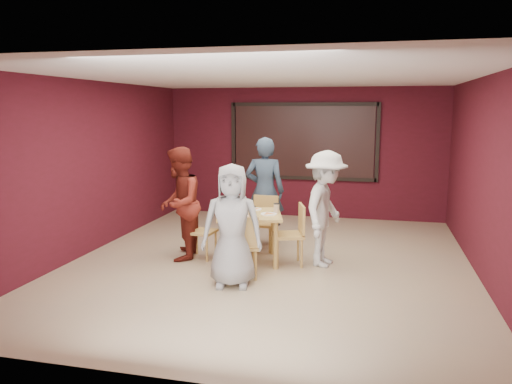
% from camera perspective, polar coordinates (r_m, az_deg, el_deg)
% --- Properties ---
extents(floor, '(7.00, 7.00, 0.00)m').
position_cam_1_polar(floor, '(7.76, 1.55, -8.06)').
color(floor, tan).
rests_on(floor, ground).
extents(window_blinds, '(3.00, 0.02, 1.50)m').
position_cam_1_polar(window_blinds, '(10.82, 5.41, 5.77)').
color(window_blinds, black).
extents(dining_table, '(1.17, 1.17, 0.91)m').
position_cam_1_polar(dining_table, '(7.64, -0.78, -3.14)').
color(dining_table, tan).
rests_on(dining_table, floor).
extents(chair_front, '(0.55, 0.55, 0.90)m').
position_cam_1_polar(chair_front, '(6.91, -1.58, -5.87)').
color(chair_front, tan).
rests_on(chair_front, floor).
extents(chair_back, '(0.46, 0.46, 0.89)m').
position_cam_1_polar(chair_back, '(8.40, 0.92, -3.13)').
color(chair_back, tan).
rests_on(chair_back, floor).
extents(chair_left, '(0.46, 0.46, 0.86)m').
position_cam_1_polar(chair_left, '(7.95, -6.74, -4.05)').
color(chair_left, tan).
rests_on(chair_left, floor).
extents(chair_right, '(0.56, 0.56, 0.93)m').
position_cam_1_polar(chair_right, '(7.54, 4.30, -4.46)').
color(chair_right, tan).
rests_on(chair_right, floor).
extents(diner_front, '(0.88, 0.66, 1.64)m').
position_cam_1_polar(diner_front, '(6.57, -2.77, -3.87)').
color(diner_front, '#9A9A9A').
rests_on(diner_front, floor).
extents(diner_back, '(0.71, 0.49, 1.87)m').
position_cam_1_polar(diner_back, '(8.64, 1.00, 0.12)').
color(diner_back, '#2D3C50').
rests_on(diner_back, floor).
extents(diner_left, '(0.81, 0.96, 1.76)m').
position_cam_1_polar(diner_left, '(7.85, -8.74, -1.32)').
color(diner_left, maroon).
rests_on(diner_left, floor).
extents(diner_right, '(0.84, 1.22, 1.73)m').
position_cam_1_polar(diner_right, '(7.50, 7.95, -1.92)').
color(diner_right, silver).
rests_on(diner_right, floor).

